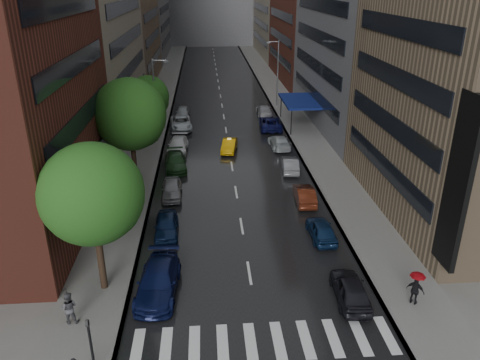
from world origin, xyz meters
name	(u,v)px	position (x,y,z in m)	size (l,w,h in m)	color
ground	(256,315)	(0.00, 0.00, 0.00)	(220.00, 220.00, 0.00)	gray
road	(221,99)	(0.00, 50.00, 0.01)	(14.00, 140.00, 0.01)	black
sidewalk_left	(161,100)	(-9.00, 50.00, 0.07)	(4.00, 140.00, 0.15)	gray
sidewalk_right	(280,98)	(9.00, 50.00, 0.07)	(4.00, 140.00, 0.15)	gray
crosswalk	(264,341)	(0.20, -2.00, 0.01)	(13.15, 2.80, 0.01)	silver
tree_near	(92,194)	(-8.60, 3.02, 6.13)	(5.62, 5.62, 8.96)	#382619
tree_mid	(130,114)	(-8.60, 17.70, 6.53)	(5.98, 5.98, 9.53)	#382619
tree_far	(148,97)	(-8.60, 30.93, 4.95)	(4.54, 4.54, 7.24)	#382619
taxi	(229,145)	(-0.02, 26.41, 0.65)	(1.37, 3.93, 1.30)	#DB9C0B
parked_cars_left	(175,163)	(-5.40, 21.32, 0.73)	(2.94, 42.74, 1.58)	#0D133C
parked_cars_right	(285,154)	(5.40, 23.25, 0.70)	(2.85, 44.07, 1.53)	black
ped_black_umbrella	(68,303)	(-9.76, 0.05, 1.38)	(0.96, 0.98, 2.09)	#4C4C51
ped_red_umbrella	(416,286)	(8.79, 0.19, 1.33)	(1.00, 0.97, 2.01)	black
traffic_light	(91,346)	(-7.60, -4.13, 2.23)	(0.18, 0.15, 3.45)	black
street_lamp_left	(156,99)	(-7.72, 30.00, 4.89)	(1.74, 0.22, 9.00)	gray
street_lamp_right	(277,72)	(7.72, 45.00, 4.89)	(1.74, 0.22, 9.00)	gray
awning	(299,101)	(8.98, 35.00, 3.13)	(4.00, 8.00, 3.12)	navy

